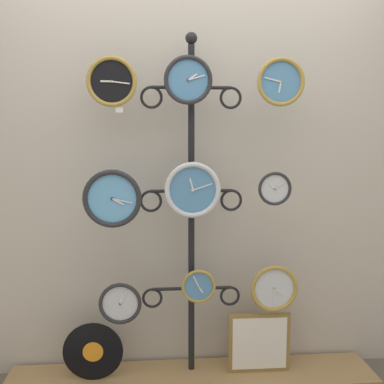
{
  "coord_description": "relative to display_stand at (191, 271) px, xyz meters",
  "views": [
    {
      "loc": [
        -0.2,
        -2.17,
        1.49
      ],
      "look_at": [
        0.0,
        0.36,
        1.16
      ],
      "focal_mm": 42.0,
      "sensor_mm": 36.0,
      "label": 1
    }
  ],
  "objects": [
    {
      "name": "shop_wall",
      "position": [
        0.0,
        0.16,
        0.72
      ],
      "size": [
        4.4,
        0.04,
        2.8
      ],
      "color": "#BCB2A3",
      "rests_on": "ground_plane"
    },
    {
      "name": "low_shelf",
      "position": [
        0.0,
        -0.06,
        -0.65
      ],
      "size": [
        2.2,
        0.36,
        0.06
      ],
      "color": "#9E7A4C",
      "rests_on": "ground_plane"
    },
    {
      "name": "display_stand",
      "position": [
        0.0,
        0.0,
        0.0
      ],
      "size": [
        0.6,
        0.41,
        2.05
      ],
      "color": "black",
      "rests_on": "ground_plane"
    },
    {
      "name": "clock_top_left",
      "position": [
        -0.44,
        -0.09,
        1.09
      ],
      "size": [
        0.27,
        0.04,
        0.27
      ],
      "color": "black"
    },
    {
      "name": "clock_top_center",
      "position": [
        -0.02,
        -0.09,
        1.11
      ],
      "size": [
        0.27,
        0.04,
        0.27
      ],
      "color": "#4C84B2"
    },
    {
      "name": "clock_top_right",
      "position": [
        0.48,
        -0.11,
        1.1
      ],
      "size": [
        0.27,
        0.04,
        0.27
      ],
      "color": "#4C84B2"
    },
    {
      "name": "clock_middle_left",
      "position": [
        -0.45,
        -0.11,
        0.46
      ],
      "size": [
        0.32,
        0.04,
        0.32
      ],
      "color": "#60A8DB"
    },
    {
      "name": "clock_middle_center",
      "position": [
        0.0,
        -0.1,
        0.5
      ],
      "size": [
        0.32,
        0.04,
        0.32
      ],
      "color": "#4C84B2"
    },
    {
      "name": "clock_middle_right",
      "position": [
        0.47,
        -0.08,
        0.5
      ],
      "size": [
        0.19,
        0.04,
        0.19
      ],
      "color": "silver"
    },
    {
      "name": "clock_bottom_left",
      "position": [
        -0.41,
        -0.11,
        -0.14
      ],
      "size": [
        0.24,
        0.04,
        0.24
      ],
      "color": "silver"
    },
    {
      "name": "clock_bottom_center",
      "position": [
        0.03,
        -0.09,
        -0.06
      ],
      "size": [
        0.2,
        0.04,
        0.2
      ],
      "color": "#4C84B2"
    },
    {
      "name": "clock_bottom_right",
      "position": [
        0.48,
        -0.09,
        -0.09
      ],
      "size": [
        0.28,
        0.04,
        0.28
      ],
      "color": "silver"
    },
    {
      "name": "vinyl_record",
      "position": [
        -0.58,
        -0.08,
        -0.44
      ],
      "size": [
        0.35,
        0.01,
        0.35
      ],
      "color": "black",
      "rests_on": "low_shelf"
    },
    {
      "name": "picture_frame",
      "position": [
        0.4,
        -0.07,
        -0.43
      ],
      "size": [
        0.37,
        0.02,
        0.36
      ],
      "color": "olive",
      "rests_on": "low_shelf"
    },
    {
      "name": "price_tag_upper",
      "position": [
        -0.4,
        -0.09,
        0.94
      ],
      "size": [
        0.04,
        0.0,
        0.03
      ],
      "color": "white"
    }
  ]
}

